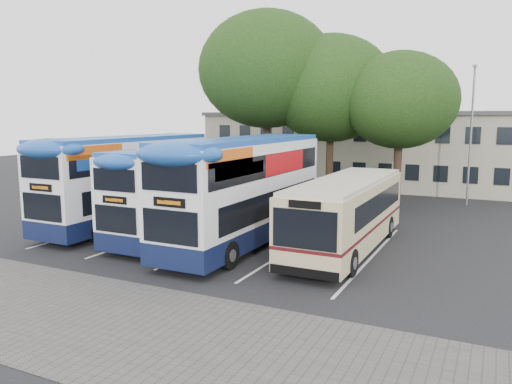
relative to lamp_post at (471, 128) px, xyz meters
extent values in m
plane|color=black|center=(-6.00, -19.97, -5.08)|extent=(120.00, 120.00, 0.00)
cube|color=#595654|center=(-8.00, -24.97, -5.08)|extent=(40.00, 6.00, 0.01)
cube|color=silver|center=(-16.75, -14.97, -5.08)|extent=(0.12, 11.00, 0.01)
cube|color=silver|center=(-13.25, -14.97, -5.08)|extent=(0.12, 11.00, 0.01)
cube|color=silver|center=(-9.75, -14.97, -5.08)|extent=(0.12, 11.00, 0.01)
cube|color=silver|center=(-6.25, -14.97, -5.08)|extent=(0.12, 11.00, 0.01)
cube|color=silver|center=(-2.75, -14.97, -5.08)|extent=(0.12, 11.00, 0.01)
cube|color=#ADA98B|center=(-6.00, 7.03, -2.08)|extent=(32.00, 8.00, 6.00)
cube|color=#4C4C4F|center=(-6.00, 7.03, 0.97)|extent=(32.40, 8.40, 0.30)
cube|color=black|center=(-6.00, 3.01, -3.38)|extent=(30.00, 0.06, 1.20)
cube|color=black|center=(-6.00, 3.01, -0.58)|extent=(30.00, 0.06, 1.20)
cylinder|color=gray|center=(0.00, 0.03, -0.58)|extent=(0.14, 0.14, 9.00)
cube|color=gray|center=(0.00, 0.03, 3.92)|extent=(0.12, 0.80, 0.12)
cube|color=gray|center=(0.00, -0.37, 3.87)|extent=(0.25, 0.50, 0.12)
cylinder|color=black|center=(-12.82, -3.72, -1.79)|extent=(0.50, 0.50, 6.59)
ellipsoid|color=black|center=(-12.82, -3.72, 3.87)|extent=(9.28, 9.28, 7.89)
cylinder|color=black|center=(-8.65, -2.50, -2.27)|extent=(0.50, 0.50, 5.64)
ellipsoid|color=black|center=(-8.65, -2.50, 2.58)|extent=(8.37, 8.37, 7.11)
cylinder|color=black|center=(-3.96, -3.31, -2.58)|extent=(0.50, 0.50, 5.00)
ellipsoid|color=black|center=(-3.96, -3.31, 1.72)|extent=(7.03, 7.03, 5.98)
cube|color=#10193D|center=(-15.96, -14.45, -4.33)|extent=(2.71, 11.36, 0.87)
cube|color=white|center=(-15.96, -14.45, -2.22)|extent=(2.71, 11.36, 3.35)
cube|color=#1C4EA8|center=(-15.96, -14.45, -0.49)|extent=(2.65, 11.13, 0.32)
cube|color=black|center=(-15.96, -14.13, -3.14)|extent=(2.75, 10.06, 1.08)
cube|color=black|center=(-15.96, -14.45, -1.46)|extent=(2.75, 10.71, 0.97)
cube|color=#DD5A12|center=(-14.60, -18.18, -0.86)|extent=(0.02, 3.46, 0.60)
cube|color=black|center=(-15.96, -20.16, -2.33)|extent=(1.30, 0.06, 0.32)
cylinder|color=black|center=(-17.18, -11.15, -4.54)|extent=(0.32, 1.08, 1.08)
cylinder|color=black|center=(-14.74, -11.15, -4.54)|extent=(0.32, 1.08, 1.08)
cylinder|color=black|center=(-17.18, -18.18, -4.54)|extent=(0.32, 1.08, 1.08)
cylinder|color=black|center=(-14.74, -18.18, -4.54)|extent=(0.32, 1.08, 1.08)
cube|color=#10193D|center=(-11.85, -14.95, -4.39)|extent=(2.47, 10.36, 0.79)
cube|color=white|center=(-11.85, -14.95, -2.47)|extent=(2.47, 10.36, 3.06)
cube|color=#1C4EA8|center=(-11.85, -14.95, -0.89)|extent=(2.42, 10.15, 0.30)
cube|color=black|center=(-11.85, -14.66, -3.31)|extent=(2.51, 9.18, 0.99)
cube|color=black|center=(-11.85, -14.95, -1.78)|extent=(2.51, 9.77, 0.89)
cube|color=#DD5A12|center=(-10.60, -18.36, -1.24)|extent=(0.02, 3.16, 0.54)
cube|color=black|center=(-11.85, -20.16, -2.57)|extent=(1.18, 0.06, 0.30)
cylinder|color=black|center=(-12.96, -11.94, -4.59)|extent=(0.30, 0.99, 0.99)
cylinder|color=black|center=(-10.73, -11.94, -4.59)|extent=(0.30, 0.99, 0.99)
cylinder|color=black|center=(-12.96, -18.36, -4.59)|extent=(0.30, 0.99, 0.99)
cylinder|color=black|center=(-10.73, -18.36, -4.59)|extent=(0.30, 0.99, 0.99)
cube|color=#10193D|center=(-8.52, -15.29, -4.31)|extent=(2.75, 11.57, 0.88)
cube|color=white|center=(-8.52, -15.29, -2.17)|extent=(2.75, 11.57, 3.42)
cube|color=#1C4EA8|center=(-8.52, -15.29, -0.40)|extent=(2.70, 11.34, 0.33)
cube|color=black|center=(-8.52, -14.96, -3.10)|extent=(2.79, 10.25, 1.10)
cube|color=black|center=(-8.52, -15.29, -1.39)|extent=(2.79, 10.91, 0.99)
cube|color=#DD5A12|center=(-7.13, -19.09, -0.79)|extent=(0.02, 3.53, 0.61)
cube|color=black|center=(-8.52, -21.11, -2.28)|extent=(1.32, 0.06, 0.33)
cylinder|color=black|center=(-9.76, -11.93, -4.53)|extent=(0.33, 1.10, 1.10)
cylinder|color=black|center=(-7.28, -11.93, -4.53)|extent=(0.33, 1.10, 1.10)
cylinder|color=black|center=(-9.76, -19.09, -4.53)|extent=(0.33, 1.10, 1.10)
cylinder|color=black|center=(-7.28, -19.09, -4.53)|extent=(0.33, 1.10, 1.10)
cube|color=#B80C12|center=(-7.12, -13.92, -1.39)|extent=(0.02, 4.41, 0.94)
cube|color=#D1BF8B|center=(-4.03, -14.38, -3.44)|extent=(2.62, 10.46, 2.67)
cube|color=beige|center=(-4.03, -14.38, -2.05)|extent=(2.51, 10.04, 0.21)
cube|color=black|center=(-4.03, -13.86, -2.99)|extent=(2.66, 8.37, 0.94)
cube|color=#511013|center=(-4.03, -14.38, -3.88)|extent=(2.65, 10.48, 0.13)
cube|color=black|center=(-4.03, -19.63, -3.10)|extent=(2.30, 0.06, 1.36)
cylinder|color=black|center=(-5.21, -17.94, -4.56)|extent=(0.31, 1.05, 1.05)
cylinder|color=black|center=(-2.85, -17.94, -4.56)|extent=(0.31, 1.05, 1.05)
cylinder|color=black|center=(-5.21, -11.25, -4.56)|extent=(0.31, 1.05, 1.05)
cylinder|color=black|center=(-2.85, -11.25, -4.56)|extent=(0.31, 1.05, 1.05)
camera|label=1|loc=(1.75, -35.19, 0.66)|focal=35.00mm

